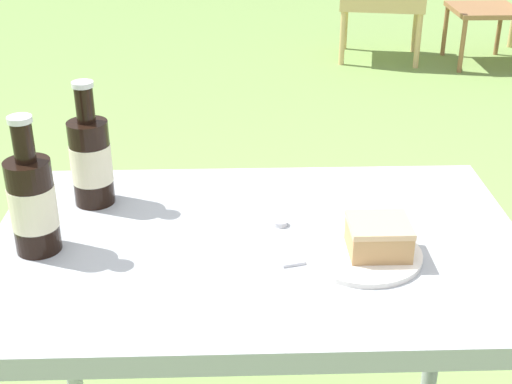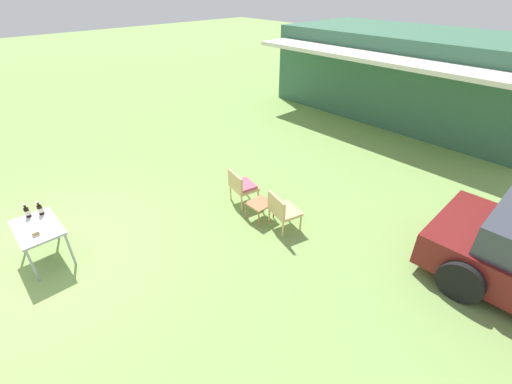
{
  "view_description": "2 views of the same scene",
  "coord_description": "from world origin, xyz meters",
  "px_view_note": "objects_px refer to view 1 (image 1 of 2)",
  "views": [
    {
      "loc": [
        -0.04,
        -1.13,
        1.36
      ],
      "look_at": [
        0.0,
        0.1,
        0.74
      ],
      "focal_mm": 50.0,
      "sensor_mm": 36.0,
      "label": 1
    },
    {
      "loc": [
        5.67,
        -0.35,
        4.14
      ],
      "look_at": [
        1.88,
        3.13,
        0.9
      ],
      "focal_mm": 24.0,
      "sensor_mm": 36.0,
      "label": 2
    }
  ],
  "objects_px": {
    "cake_on_plate": "(372,244)",
    "cola_bottle_near": "(91,159)",
    "cola_bottle_far": "(33,202)",
    "garden_side_table": "(485,15)",
    "patio_table": "(258,273)"
  },
  "relations": [
    {
      "from": "cake_on_plate",
      "to": "cola_bottle_near",
      "type": "bearing_deg",
      "value": 156.53
    },
    {
      "from": "patio_table",
      "to": "cola_bottle_far",
      "type": "height_order",
      "value": "cola_bottle_far"
    },
    {
      "from": "cola_bottle_far",
      "to": "cola_bottle_near",
      "type": "bearing_deg",
      "value": 69.44
    },
    {
      "from": "garden_side_table",
      "to": "cola_bottle_near",
      "type": "height_order",
      "value": "cola_bottle_near"
    },
    {
      "from": "cola_bottle_near",
      "to": "patio_table",
      "type": "bearing_deg",
      "value": -27.28
    },
    {
      "from": "cola_bottle_near",
      "to": "garden_side_table",
      "type": "bearing_deg",
      "value": 59.89
    },
    {
      "from": "cola_bottle_near",
      "to": "cola_bottle_far",
      "type": "distance_m",
      "value": 0.2
    },
    {
      "from": "patio_table",
      "to": "cola_bottle_far",
      "type": "bearing_deg",
      "value": -177.58
    },
    {
      "from": "cake_on_plate",
      "to": "cola_bottle_near",
      "type": "xyz_separation_m",
      "value": [
        -0.52,
        0.23,
        0.07
      ]
    },
    {
      "from": "cake_on_plate",
      "to": "cola_bottle_far",
      "type": "relative_size",
      "value": 0.83
    },
    {
      "from": "garden_side_table",
      "to": "cola_bottle_near",
      "type": "bearing_deg",
      "value": -120.11
    },
    {
      "from": "cola_bottle_far",
      "to": "garden_side_table",
      "type": "bearing_deg",
      "value": 60.35
    },
    {
      "from": "cake_on_plate",
      "to": "cola_bottle_near",
      "type": "distance_m",
      "value": 0.57
    },
    {
      "from": "cake_on_plate",
      "to": "cola_bottle_near",
      "type": "height_order",
      "value": "cola_bottle_near"
    },
    {
      "from": "cola_bottle_near",
      "to": "cake_on_plate",
      "type": "bearing_deg",
      "value": -23.47
    }
  ]
}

